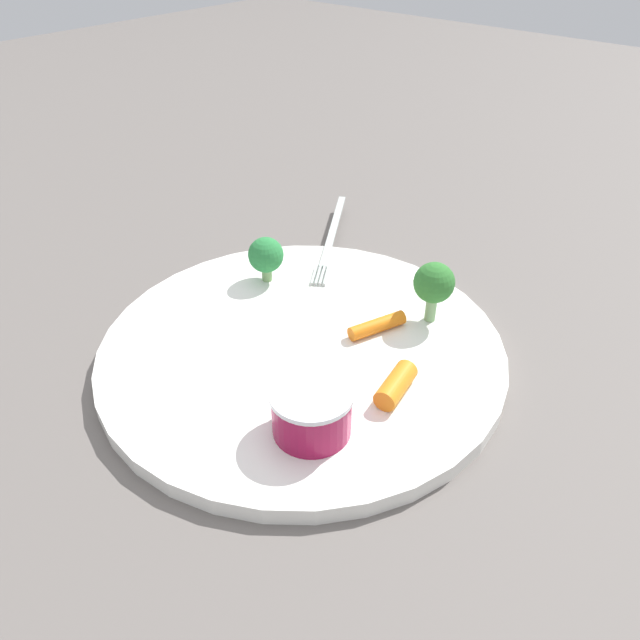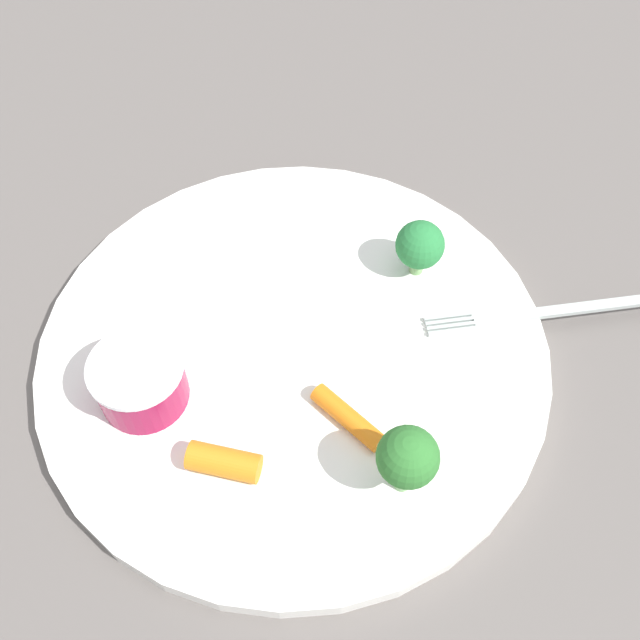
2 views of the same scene
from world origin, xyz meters
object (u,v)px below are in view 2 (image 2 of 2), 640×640
object	(u,v)px
carrot_stick_0	(230,464)
fork	(562,310)
broccoli_floret_0	(420,245)
carrot_stick_1	(348,417)
plate	(294,351)
broccoli_floret_1	(408,458)
sauce_cup	(140,381)

from	to	relation	value
carrot_stick_0	fork	distance (m)	0.21
broccoli_floret_0	carrot_stick_1	size ratio (longest dim) A/B	0.85
plate	carrot_stick_1	xyz separation A→B (m)	(-0.05, 0.03, 0.01)
plate	broccoli_floret_1	xyz separation A→B (m)	(-0.08, 0.05, 0.04)
carrot_stick_1	fork	xyz separation A→B (m)	(-0.09, -0.12, -0.00)
sauce_cup	broccoli_floret_1	bearing A→B (deg)	-176.60
broccoli_floret_1	plate	bearing A→B (deg)	-32.18
broccoli_floret_1	carrot_stick_0	world-z (taller)	broccoli_floret_1
sauce_cup	fork	world-z (taller)	sauce_cup
plate	carrot_stick_1	distance (m)	0.06
carrot_stick_0	broccoli_floret_0	bearing A→B (deg)	-104.52
plate	sauce_cup	distance (m)	0.09
carrot_stick_1	fork	distance (m)	0.15
broccoli_floret_1	fork	xyz separation A→B (m)	(-0.05, -0.14, -0.03)
sauce_cup	carrot_stick_0	bearing A→B (deg)	162.66
broccoli_floret_1	carrot_stick_0	bearing A→B (deg)	19.00
carrot_stick_1	fork	world-z (taller)	carrot_stick_1
broccoli_floret_1	carrot_stick_1	distance (m)	0.05
plate	carrot_stick_0	bearing A→B (deg)	92.29
carrot_stick_0	plate	bearing A→B (deg)	-87.71
broccoli_floret_1	sauce_cup	bearing A→B (deg)	3.40
broccoli_floret_0	carrot_stick_0	world-z (taller)	broccoli_floret_0
carrot_stick_0	fork	world-z (taller)	carrot_stick_0
carrot_stick_0	fork	bearing A→B (deg)	-128.09
sauce_cup	broccoli_floret_1	world-z (taller)	broccoli_floret_1
sauce_cup	carrot_stick_0	size ratio (longest dim) A/B	1.36
plate	carrot_stick_1	world-z (taller)	carrot_stick_1
sauce_cup	carrot_stick_0	world-z (taller)	sauce_cup
broccoli_floret_1	fork	bearing A→B (deg)	-109.38
fork	plate	bearing A→B (deg)	32.37
plate	fork	xyz separation A→B (m)	(-0.13, -0.08, 0.01)
plate	broccoli_floret_0	distance (m)	0.10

